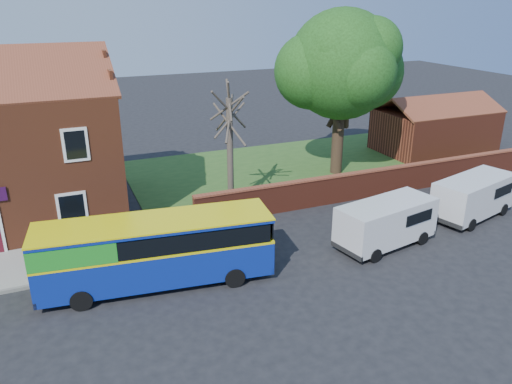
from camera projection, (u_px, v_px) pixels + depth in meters
name	position (u px, v px, depth m)	size (l,w,h in m)	color
ground	(195.00, 312.00, 17.95)	(120.00, 120.00, 0.00)	black
grass_strip	(326.00, 165.00, 33.81)	(26.00, 12.00, 0.04)	#426B28
boundary_wall	(380.00, 182.00, 28.36)	(22.00, 0.38, 1.60)	maroon
outbuilding	(434.00, 129.00, 36.48)	(8.20, 5.06, 4.17)	maroon
bus	(149.00, 249.00, 19.10)	(9.12, 3.29, 2.72)	navy
van_near	(386.00, 222.00, 22.40)	(5.01, 2.74, 2.08)	silver
van_far	(474.00, 195.00, 25.35)	(5.14, 3.10, 2.11)	silver
large_tree	(341.00, 68.00, 30.08)	(8.31, 6.57, 10.13)	black
bare_tree	(230.00, 147.00, 26.00)	(2.40, 2.86, 6.41)	#4C4238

